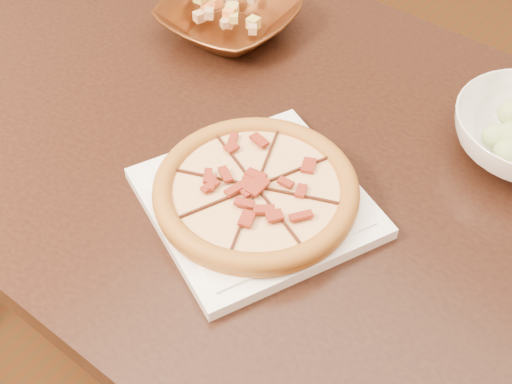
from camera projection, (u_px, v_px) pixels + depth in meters
floor at (332, 374)px, 1.65m from camera, size 4.00×4.00×0.02m
dining_table at (254, 179)px, 1.17m from camera, size 1.34×0.87×0.75m
plate at (256, 202)px, 0.98m from camera, size 0.36×0.36×0.02m
pizza at (256, 190)px, 0.96m from camera, size 0.28×0.28×0.03m
bronze_bowl at (228, 20)px, 1.25m from camera, size 0.23×0.23×0.06m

